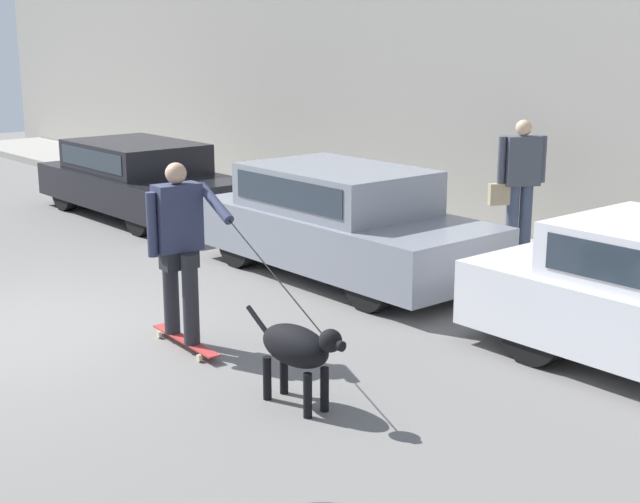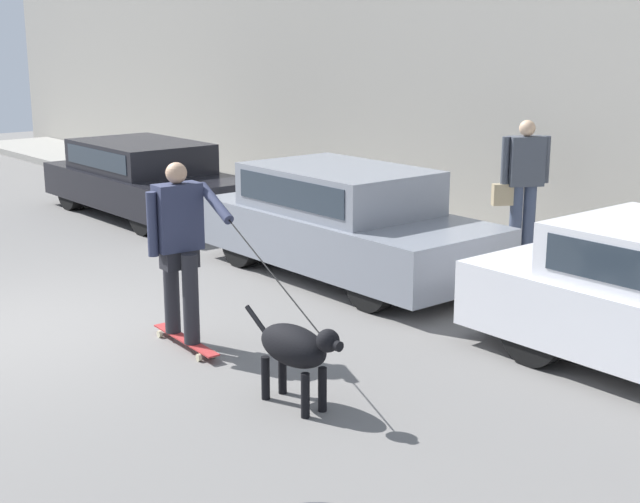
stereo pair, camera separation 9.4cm
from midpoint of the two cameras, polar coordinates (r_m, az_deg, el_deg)
ground_plane at (r=9.40m, az=-18.15°, el=-4.91°), size 36.00×36.00×0.00m
back_wall at (r=13.14m, az=10.82°, el=13.21°), size 32.00×0.30×5.64m
sidewalk_curb at (r=12.60m, az=6.97°, el=0.74°), size 30.00×1.94×0.15m
parked_car_0 at (r=14.78m, az=-10.98°, el=4.60°), size 4.09×1.75×1.19m
parked_car_1 at (r=10.82m, az=1.83°, el=1.83°), size 3.95×1.73×1.33m
dog at (r=7.06m, az=-1.20°, el=-6.21°), size 1.13×0.35×0.74m
skateboarder at (r=8.35m, az=-8.65°, el=0.47°), size 2.68×0.62×1.76m
pedestrian_with_bag at (r=11.66m, az=13.11°, el=4.47°), size 0.46×0.67×1.70m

